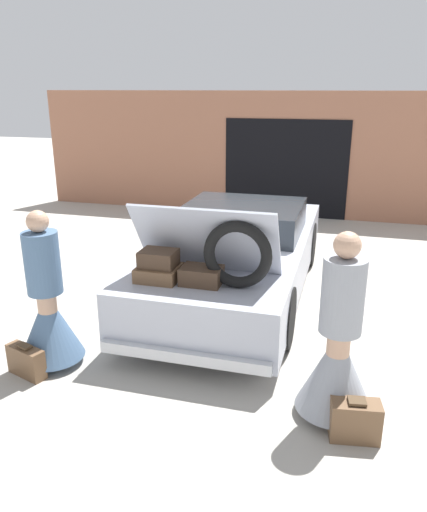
{
  "coord_description": "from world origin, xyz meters",
  "views": [
    {
      "loc": [
        1.49,
        -6.65,
        2.86
      ],
      "look_at": [
        0.0,
        -1.33,
        0.99
      ],
      "focal_mm": 35.0,
      "sensor_mm": 36.0,
      "label": 1
    }
  ],
  "objects_px": {
    "suitcase_beside_right_person": "(355,420)",
    "suitcase_beside_left_person": "(26,361)",
    "person_right": "(337,355)",
    "car": "(238,254)",
    "person_left": "(48,312)"
  },
  "relations": [
    {
      "from": "person_left",
      "to": "suitcase_beside_left_person",
      "type": "relative_size",
      "value": 3.56
    },
    {
      "from": "person_left",
      "to": "person_right",
      "type": "relative_size",
      "value": 0.98
    },
    {
      "from": "person_right",
      "to": "suitcase_beside_right_person",
      "type": "xyz_separation_m",
      "value": [
        0.19,
        -0.29,
        -0.44
      ]
    },
    {
      "from": "car",
      "to": "suitcase_beside_left_person",
      "type": "xyz_separation_m",
      "value": [
        -1.61,
        -2.78,
        -0.43
      ]
    },
    {
      "from": "car",
      "to": "person_left",
      "type": "bearing_deg",
      "value": -121.11
    },
    {
      "from": "car",
      "to": "person_right",
      "type": "relative_size",
      "value": 2.81
    },
    {
      "from": "person_left",
      "to": "suitcase_beside_right_person",
      "type": "bearing_deg",
      "value": 94.64
    },
    {
      "from": "car",
      "to": "person_right",
      "type": "distance_m",
      "value": 3.0
    },
    {
      "from": "suitcase_beside_left_person",
      "to": "suitcase_beside_right_person",
      "type": "bearing_deg",
      "value": -1.87
    },
    {
      "from": "car",
      "to": "person_left",
      "type": "distance_m",
      "value": 2.9
    },
    {
      "from": "person_right",
      "to": "suitcase_beside_right_person",
      "type": "height_order",
      "value": "person_right"
    },
    {
      "from": "suitcase_beside_left_person",
      "to": "suitcase_beside_right_person",
      "type": "relative_size",
      "value": 1.08
    },
    {
      "from": "suitcase_beside_right_person",
      "to": "suitcase_beside_left_person",
      "type": "bearing_deg",
      "value": 178.13
    },
    {
      "from": "car",
      "to": "person_left",
      "type": "xyz_separation_m",
      "value": [
        -1.5,
        -2.48,
        0.01
      ]
    },
    {
      "from": "person_right",
      "to": "suitcase_beside_right_person",
      "type": "distance_m",
      "value": 0.56
    }
  ]
}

